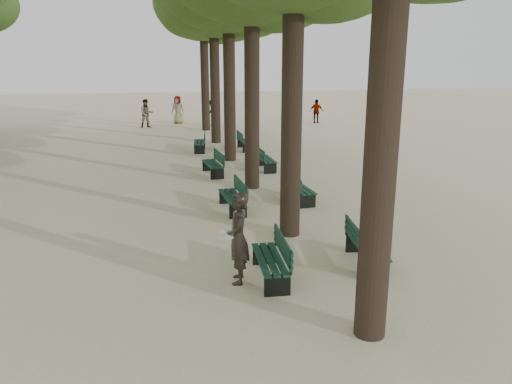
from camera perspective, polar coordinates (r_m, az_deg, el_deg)
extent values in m
plane|color=beige|center=(10.16, 0.14, -11.09)|extent=(120.00, 120.00, 0.00)
cylinder|color=#33261C|center=(7.74, 14.40, 9.19)|extent=(0.52, 0.52, 7.50)
cylinder|color=#33261C|center=(12.42, 4.15, 11.66)|extent=(0.52, 0.52, 7.50)
cylinder|color=#33261C|center=(17.28, -0.47, 12.65)|extent=(0.52, 0.52, 7.50)
cylinder|color=#33261C|center=(22.20, -3.08, 13.17)|extent=(0.52, 0.52, 7.50)
cylinder|color=#33261C|center=(27.15, -4.74, 13.49)|extent=(0.52, 0.52, 7.50)
cylinder|color=#33261C|center=(32.11, -5.89, 13.70)|extent=(0.52, 0.52, 7.50)
ellipsoid|color=#2B4D1A|center=(32.26, -6.09, 20.73)|extent=(6.00, 6.00, 4.50)
cube|color=black|center=(10.52, 1.54, -8.80)|extent=(0.62, 1.83, 0.45)
cube|color=black|center=(10.43, 1.55, -7.67)|extent=(0.64, 1.83, 0.04)
cube|color=black|center=(10.38, 3.09, -6.20)|extent=(0.15, 1.80, 0.40)
cube|color=black|center=(15.10, -2.78, -1.31)|extent=(0.61, 1.82, 0.45)
cube|color=black|center=(15.04, -2.79, -0.49)|extent=(0.63, 1.82, 0.04)
cube|color=black|center=(15.03, -1.76, 0.57)|extent=(0.13, 1.80, 0.40)
cube|color=black|center=(19.77, -5.01, 2.59)|extent=(0.69, 1.84, 0.45)
cube|color=black|center=(19.73, -5.03, 3.23)|extent=(0.71, 1.84, 0.04)
cube|color=black|center=(19.73, -4.25, 4.05)|extent=(0.21, 1.80, 0.40)
cube|color=black|center=(24.98, -6.49, 5.17)|extent=(0.72, 1.85, 0.45)
cube|color=black|center=(24.94, -6.51, 5.68)|extent=(0.74, 1.85, 0.04)
cube|color=black|center=(24.90, -5.88, 6.31)|extent=(0.24, 1.79, 0.40)
cube|color=black|center=(11.46, 12.58, -7.11)|extent=(0.74, 1.85, 0.45)
cube|color=black|center=(11.38, 12.64, -6.06)|extent=(0.76, 1.85, 0.04)
cube|color=black|center=(11.21, 11.35, -4.85)|extent=(0.27, 1.79, 0.40)
cube|color=black|center=(16.14, 4.98, -0.27)|extent=(0.64, 1.83, 0.45)
cube|color=black|center=(16.08, 5.00, 0.50)|extent=(0.66, 1.83, 0.04)
cube|color=black|center=(15.92, 4.08, 1.37)|extent=(0.16, 1.80, 0.40)
cube|color=black|center=(20.67, 1.16, 3.19)|extent=(0.54, 1.81, 0.45)
cube|color=black|center=(20.62, 1.17, 3.80)|extent=(0.56, 1.81, 0.04)
cube|color=black|center=(20.51, 0.41, 4.51)|extent=(0.06, 1.80, 0.40)
cube|color=black|center=(25.16, -1.22, 5.34)|extent=(0.54, 1.80, 0.45)
cube|color=black|center=(25.12, -1.23, 5.84)|extent=(0.56, 1.80, 0.04)
cube|color=black|center=(25.04, -1.86, 6.43)|extent=(0.06, 1.80, 0.40)
imported|color=black|center=(10.14, -2.04, -5.30)|extent=(0.51, 0.82, 1.91)
cube|color=white|center=(10.07, -3.45, -4.88)|extent=(0.37, 0.29, 0.12)
imported|color=#262628|center=(34.40, -4.98, 9.02)|extent=(0.86, 1.17, 1.76)
imported|color=#262628|center=(35.97, 6.93, 9.15)|extent=(1.02, 0.73, 1.66)
imported|color=#262628|center=(34.07, -12.39, 8.76)|extent=(0.96, 0.54, 1.86)
imported|color=#262628|center=(35.88, -8.93, 9.28)|extent=(1.02, 0.77, 1.93)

